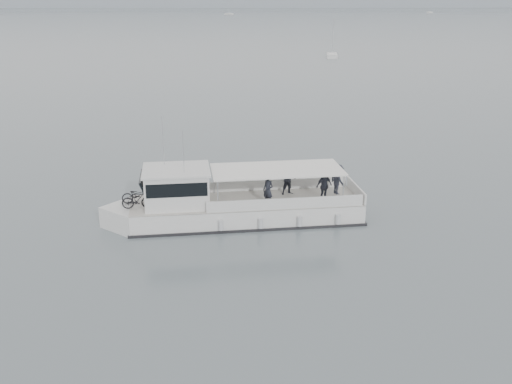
{
  "coord_description": "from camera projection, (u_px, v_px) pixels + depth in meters",
  "views": [
    {
      "loc": [
        -4.11,
        -28.07,
        11.5
      ],
      "look_at": [
        -3.3,
        0.46,
        1.6
      ],
      "focal_mm": 40.0,
      "sensor_mm": 36.0,
      "label": 1
    }
  ],
  "objects": [
    {
      "name": "ground",
      "position": [
        318.0,
        223.0,
        30.38
      ],
      "size": [
        1400.0,
        1400.0,
        0.0
      ],
      "primitive_type": "plane",
      "color": "slate",
      "rests_on": "ground"
    },
    {
      "name": "tour_boat",
      "position": [
        224.0,
        205.0,
        30.25
      ],
      "size": [
        13.99,
        4.66,
        5.82
      ],
      "rotation": [
        0.0,
        0.0,
        0.11
      ],
      "color": "white",
      "rests_on": "ground"
    },
    {
      "name": "moored_fleet",
      "position": [
        296.0,
        29.0,
        197.74
      ],
      "size": [
        387.49,
        334.49,
        9.51
      ],
      "color": "white",
      "rests_on": "ground"
    }
  ]
}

